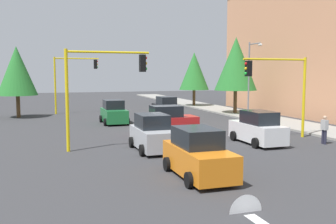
{
  "coord_description": "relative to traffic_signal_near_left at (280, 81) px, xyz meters",
  "views": [
    {
      "loc": [
        26.83,
        -8.7,
        4.18
      ],
      "look_at": [
        -1.12,
        0.48,
        1.2
      ],
      "focal_mm": 40.72,
      "sensor_mm": 36.0,
      "label": 1
    }
  ],
  "objects": [
    {
      "name": "car_black",
      "position": [
        -14.01,
        -3.1,
        -2.81
      ],
      "size": [
        4.05,
        2.0,
        1.98
      ],
      "color": "black",
      "rests_on": "ground"
    },
    {
      "name": "ground_plane",
      "position": [
        -6.0,
        -5.62,
        -3.71
      ],
      "size": [
        120.0,
        120.0,
        0.0
      ],
      "primitive_type": "plane",
      "color": "#353538"
    },
    {
      "name": "sidewalk_kerb",
      "position": [
        -11.0,
        4.88,
        -3.64
      ],
      "size": [
        80.0,
        4.0,
        0.15
      ],
      "primitive_type": "cube",
      "color": "gray",
      "rests_on": "ground"
    },
    {
      "name": "pedestrian_crossing",
      "position": [
        2.52,
        1.46,
        -2.8
      ],
      "size": [
        0.4,
        0.24,
        1.7
      ],
      "color": "#262638",
      "rests_on": "ground"
    },
    {
      "name": "tree_roadside_far",
      "position": [
        -24.0,
        3.88,
        0.76
      ],
      "size": [
        3.75,
        3.75,
        6.82
      ],
      "color": "brown",
      "rests_on": "ground"
    },
    {
      "name": "lane_arrow_mid",
      "position": [
        11.51,
        -8.62,
        -3.7
      ],
      "size": [
        2.4,
        1.1,
        1.1
      ],
      "color": "silver",
      "rests_on": "ground"
    },
    {
      "name": "traffic_signal_near_right",
      "position": [
        0.0,
        -11.29,
        0.18
      ],
      "size": [
        0.36,
        4.59,
        5.48
      ],
      "color": "yellow",
      "rests_on": "ground"
    },
    {
      "name": "car_orange",
      "position": [
        6.82,
        -8.43,
        -2.81
      ],
      "size": [
        4.18,
        2.04,
        1.98
      ],
      "color": "orange",
      "rests_on": "ground"
    },
    {
      "name": "car_red",
      "position": [
        -4.0,
        -6.15,
        -2.81
      ],
      "size": [
        2.11,
        3.89,
        1.98
      ],
      "color": "red",
      "rests_on": "ground"
    },
    {
      "name": "tree_opposite_side",
      "position": [
        -18.0,
        -16.62,
        0.71
      ],
      "size": [
        3.71,
        3.71,
        6.76
      ],
      "color": "brown",
      "rests_on": "ground"
    },
    {
      "name": "street_lamp_curbside",
      "position": [
        -9.61,
        3.58,
        0.64
      ],
      "size": [
        2.15,
        0.28,
        7.0
      ],
      "color": "slate",
      "rests_on": "ground"
    },
    {
      "name": "traffic_signal_far_right",
      "position": [
        -20.0,
        -11.35,
        0.44
      ],
      "size": [
        0.36,
        4.59,
        5.88
      ],
      "color": "yellow",
      "rests_on": "ground"
    },
    {
      "name": "car_white",
      "position": [
        1.14,
        -2.23,
        -2.81
      ],
      "size": [
        4.19,
        1.94,
        1.98
      ],
      "color": "white",
      "rests_on": "ground"
    },
    {
      "name": "car_green",
      "position": [
        -10.7,
        -8.74,
        -2.81
      ],
      "size": [
        3.81,
        2.06,
        1.98
      ],
      "color": "#1E7238",
      "rests_on": "ground"
    },
    {
      "name": "traffic_signal_near_left",
      "position": [
        0.0,
        0.0,
        0.0
      ],
      "size": [
        0.36,
        4.59,
        5.21
      ],
      "color": "yellow",
      "rests_on": "ground"
    },
    {
      "name": "car_silver",
      "position": [
        1.11,
        -8.72,
        -2.81
      ],
      "size": [
        3.9,
        2.05,
        1.98
      ],
      "color": "#B2B5BA",
      "rests_on": "ground"
    },
    {
      "name": "apartment_block",
      "position": [
        -12.59,
        12.88,
        3.39
      ],
      "size": [
        23.09,
        9.3,
        14.19
      ],
      "color": "tan",
      "rests_on": "ground"
    },
    {
      "name": "lane_arrow_near",
      "position": [
        5.51,
        -8.62,
        -3.7
      ],
      "size": [
        2.4,
        1.1,
        1.1
      ],
      "color": "silver",
      "rests_on": "ground"
    },
    {
      "name": "tree_roadside_mid",
      "position": [
        -14.0,
        4.38,
        1.44
      ],
      "size": [
        4.29,
        4.29,
        7.85
      ],
      "color": "brown",
      "rests_on": "ground"
    }
  ]
}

